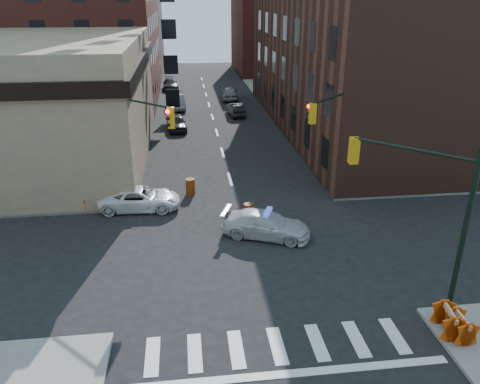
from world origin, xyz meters
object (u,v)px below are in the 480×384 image
object	(u,v)px
parked_car_wfar	(177,102)
pedestrian_a	(126,194)
parked_car_enear	(236,109)
pickup	(140,199)
parked_car_wnear	(176,123)
police_car	(266,225)
barrel_bank	(190,187)
pedestrian_b	(41,188)
barricade_se_a	(461,327)
barrel_road	(248,211)
barricade_nw_a	(129,186)

from	to	relation	value
parked_car_wfar	pedestrian_a	distance (m)	26.37
parked_car_enear	parked_car_wfar	bearing A→B (deg)	-37.12
pickup	parked_car_wnear	xyz separation A→B (m)	(2.10, 17.50, 0.05)
police_car	barrel_bank	size ratio (longest dim) A/B	4.52
pedestrian_a	pedestrian_b	xyz separation A→B (m)	(-5.20, 1.40, 0.06)
police_car	barricade_se_a	distance (m)	10.53
parked_car_wnear	parked_car_enear	distance (m)	7.98
parked_car_wfar	barrel_bank	xyz separation A→B (m)	(0.88, -24.48, -0.22)
parked_car_wnear	barrel_road	distance (m)	20.08
pedestrian_a	barrel_bank	world-z (taller)	pedestrian_a
pickup	barricade_se_a	world-z (taller)	pickup
parked_car_wnear	barricade_nw_a	distance (m)	15.64
barricade_se_a	barricade_nw_a	size ratio (longest dim) A/B	0.96
barrel_road	pedestrian_a	bearing A→B (deg)	161.71
pickup	pedestrian_a	distance (m)	0.84
barrel_road	barrel_bank	bearing A→B (deg)	128.29
parked_car_enear	barrel_road	world-z (taller)	parked_car_enear
police_car	pickup	xyz separation A→B (m)	(-6.83, 4.30, -0.02)
barrel_road	barricade_se_a	world-z (taller)	barricade_se_a
barrel_bank	barricade_se_a	size ratio (longest dim) A/B	0.83
barrel_road	barricade_nw_a	distance (m)	8.23
parked_car_wfar	parked_car_enear	world-z (taller)	parked_car_wfar
barricade_se_a	pedestrian_a	bearing A→B (deg)	47.60
police_car	parked_car_enear	size ratio (longest dim) A/B	1.16
pedestrian_a	barricade_nw_a	size ratio (longest dim) A/B	1.22
pickup	parked_car_wnear	distance (m)	17.62
pickup	pedestrian_b	distance (m)	6.19
police_car	parked_car_enear	bearing A→B (deg)	18.83
police_car	pickup	size ratio (longest dim) A/B	0.98
police_car	pedestrian_a	size ratio (longest dim) A/B	2.96
parked_car_enear	barrel_bank	size ratio (longest dim) A/B	3.89
pedestrian_b	barricade_nw_a	size ratio (longest dim) A/B	1.31
pickup	parked_car_wfar	xyz separation A→B (m)	(2.14, 26.36, 0.08)
parked_car_wnear	pedestrian_a	world-z (taller)	pedestrian_a
parked_car_wfar	barricade_nw_a	xyz separation A→B (m)	(-2.96, -24.22, -0.10)
parked_car_wfar	parked_car_enear	distance (m)	7.25
police_car	parked_car_wnear	size ratio (longest dim) A/B	1.13
pedestrian_a	barricade_se_a	size ratio (longest dim) A/B	1.27
pedestrian_a	parked_car_wfar	bearing A→B (deg)	79.81
pedestrian_a	parked_car_enear	bearing A→B (deg)	64.08
pedestrian_b	parked_car_wnear	bearing A→B (deg)	70.41
barricade_nw_a	parked_car_enear	bearing A→B (deg)	56.78
parked_car_wfar	barrel_road	bearing A→B (deg)	-87.80
parked_car_wfar	parked_car_enear	size ratio (longest dim) A/B	1.12
parked_car_wnear	parked_car_enear	bearing A→B (deg)	33.34
parked_car_wnear	pedestrian_a	xyz separation A→B (m)	(-2.88, -17.35, 0.23)
parked_car_enear	barrel_road	bearing A→B (deg)	79.90
pickup	pedestrian_a	world-z (taller)	pedestrian_a
parked_car_wfar	barrel_road	world-z (taller)	parked_car_wfar
parked_car_wnear	pedestrian_a	distance (m)	17.58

